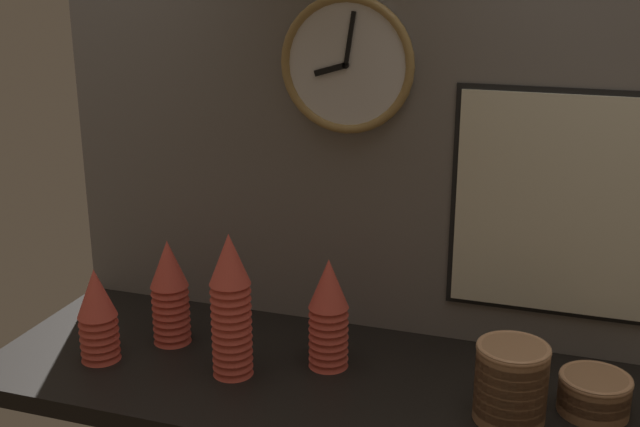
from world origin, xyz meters
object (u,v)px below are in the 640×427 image
cup_stack_far_left (98,315)px  wall_clock (347,65)px  cup_stack_center (329,313)px  bowl_stack_far_right (594,393)px  cup_stack_center_left (231,305)px  cup_stack_left (170,292)px  bowl_stack_right (511,381)px  menu_board (554,206)px

cup_stack_far_left → wall_clock: (0.46, 0.33, 0.52)m
cup_stack_center → bowl_stack_far_right: cup_stack_center is taller
cup_stack_center_left → bowl_stack_far_right: size_ratio=2.26×
cup_stack_left → bowl_stack_right: 0.77m
cup_stack_center → wall_clock: size_ratio=0.81×
cup_stack_far_left → bowl_stack_right: 0.88m
cup_stack_center → bowl_stack_right: 0.41m
cup_stack_left → bowl_stack_far_right: size_ratio=1.76×
bowl_stack_right → menu_board: 0.40m
cup_stack_far_left → cup_stack_center: bearing=15.0°
cup_stack_center → bowl_stack_far_right: bearing=-1.6°
cup_stack_far_left → menu_board: 1.01m
wall_clock → cup_stack_left: bearing=-150.1°
cup_stack_left → menu_board: (0.81, 0.21, 0.22)m
cup_stack_center → cup_stack_far_left: (-0.48, -0.13, -0.02)m
bowl_stack_right → wall_clock: bearing=145.0°
wall_clock → cup_stack_center_left: bearing=-118.0°
cup_stack_center_left → cup_stack_far_left: (-0.30, -0.03, -0.05)m
cup_stack_center_left → bowl_stack_right: bearing=0.5°
cup_stack_left → cup_stack_far_left: 0.17m
cup_stack_center → menu_board: bearing=25.6°
cup_stack_far_left → bowl_stack_right: (0.88, 0.04, -0.03)m
cup_stack_center → cup_stack_center_left: bearing=-151.8°
cup_stack_center → cup_stack_center_left: cup_stack_center_left is taller
cup_stack_center → cup_stack_left: same height
bowl_stack_far_right → bowl_stack_right: bowl_stack_right is taller
cup_stack_far_left → bowl_stack_right: size_ratio=1.37×
wall_clock → menu_board: 0.54m
cup_stack_center → bowl_stack_right: size_ratio=1.59×
wall_clock → cup_stack_center: bearing=-83.1°
cup_stack_center → cup_stack_far_left: size_ratio=1.16×
cup_stack_center → cup_stack_far_left: bearing=-165.0°
wall_clock → bowl_stack_right: bearing=-35.0°
cup_stack_left → menu_board: bearing=14.6°
cup_stack_center_left → bowl_stack_far_right: cup_stack_center_left is taller
wall_clock → menu_board: bearing=1.1°
cup_stack_center → bowl_stack_right: cup_stack_center is taller
cup_stack_left → bowl_stack_far_right: (0.92, -0.01, -0.08)m
bowl_stack_far_right → wall_clock: bearing=159.4°
cup_stack_left → bowl_stack_right: cup_stack_left is taller
cup_stack_far_left → bowl_stack_far_right: 1.04m
cup_stack_far_left → bowl_stack_far_right: bearing=6.3°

